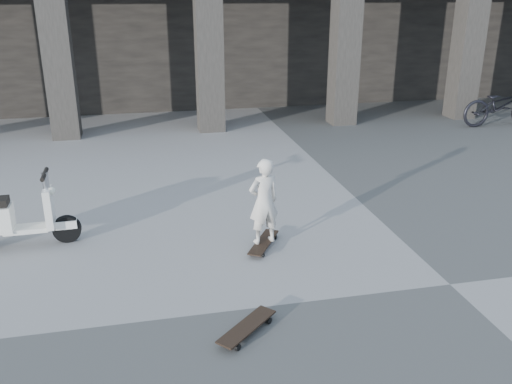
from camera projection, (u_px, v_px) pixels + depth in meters
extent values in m
plane|color=#4B4A48|center=(450.00, 284.00, 6.68)|extent=(90.00, 90.00, 0.00)
cube|color=black|center=(238.00, 3.00, 18.45)|extent=(28.00, 6.00, 6.00)
cube|color=#2C2A25|center=(58.00, 54.00, 12.69)|extent=(0.65, 0.65, 4.00)
cube|color=#2C2A25|center=(209.00, 51.00, 13.40)|extent=(0.65, 0.65, 4.00)
cube|color=#2C2A25|center=(345.00, 48.00, 14.12)|extent=(0.65, 0.65, 4.00)
cube|color=#2C2A25|center=(468.00, 45.00, 14.84)|extent=(0.65, 0.65, 4.00)
cube|color=black|center=(264.00, 242.00, 7.63)|extent=(0.61, 0.84, 0.02)
cube|color=#B2B2B7|center=(270.00, 236.00, 7.91)|extent=(0.18, 0.13, 0.03)
cube|color=#B2B2B7|center=(257.00, 254.00, 7.37)|extent=(0.18, 0.13, 0.03)
cylinder|color=black|center=(264.00, 236.00, 7.94)|extent=(0.06, 0.07, 0.06)
cylinder|color=black|center=(276.00, 237.00, 7.88)|extent=(0.06, 0.07, 0.06)
cylinder|color=black|center=(251.00, 253.00, 7.40)|extent=(0.06, 0.07, 0.06)
cylinder|color=black|center=(263.00, 255.00, 7.35)|extent=(0.06, 0.07, 0.06)
cube|color=black|center=(247.00, 326.00, 5.70)|extent=(0.74, 0.71, 0.02)
cube|color=#B2B2B7|center=(262.00, 317.00, 5.93)|extent=(0.16, 0.17, 0.03)
cube|color=#B2B2B7|center=(231.00, 343.00, 5.49)|extent=(0.16, 0.17, 0.03)
cylinder|color=black|center=(255.00, 315.00, 5.98)|extent=(0.07, 0.07, 0.07)
cylinder|color=black|center=(269.00, 321.00, 5.89)|extent=(0.07, 0.07, 0.07)
cylinder|color=black|center=(223.00, 341.00, 5.54)|extent=(0.07, 0.07, 0.07)
cylinder|color=black|center=(238.00, 347.00, 5.44)|extent=(0.07, 0.07, 0.07)
imported|color=silver|center=(264.00, 201.00, 7.41)|extent=(0.50, 0.39, 1.22)
cylinder|color=black|center=(67.00, 229.00, 7.76)|extent=(0.40, 0.11, 0.40)
cube|color=white|center=(27.00, 229.00, 7.62)|extent=(0.60, 0.27, 0.07)
cube|color=white|center=(49.00, 208.00, 7.59)|extent=(0.11, 0.34, 0.57)
cube|color=white|center=(66.00, 224.00, 7.73)|extent=(0.30, 0.14, 0.12)
cylinder|color=#B2B2B7|center=(46.00, 183.00, 7.46)|extent=(0.09, 0.09, 0.30)
cylinder|color=black|center=(44.00, 174.00, 7.42)|extent=(0.07, 0.50, 0.06)
sphere|color=white|center=(51.00, 191.00, 7.52)|extent=(0.12, 0.12, 0.12)
imported|color=black|center=(501.00, 105.00, 14.33)|extent=(2.15, 0.75, 1.13)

